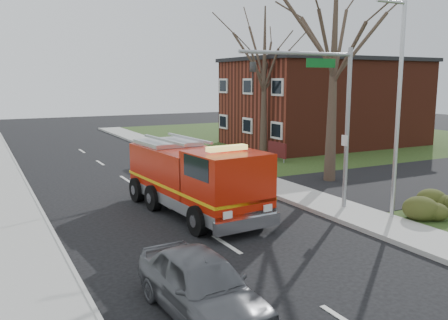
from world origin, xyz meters
name	(u,v)px	position (x,y,z in m)	size (l,w,h in m)	color
ground	(227,245)	(0.00, 0.00, 0.00)	(120.00, 120.00, 0.00)	black
sidewalk_right	(364,218)	(6.20, 0.00, 0.07)	(2.40, 80.00, 0.15)	#9F9F99
sidewalk_left	(30,278)	(-6.20, 0.00, 0.07)	(2.40, 80.00, 0.15)	#9F9F99
brick_building	(325,102)	(19.00, 18.00, 3.66)	(15.40, 10.40, 7.25)	maroon
health_center_sign	(277,150)	(10.50, 12.50, 0.88)	(0.12, 2.00, 1.40)	#4D1212
hedge_corner	(434,203)	(9.00, -1.00, 0.58)	(2.80, 2.00, 0.90)	#283212
bare_tree_near	(335,42)	(9.50, 6.00, 7.41)	(6.00, 6.00, 12.00)	#403125
bare_tree_far	(264,65)	(11.00, 15.00, 6.49)	(5.25, 5.25, 10.50)	#403125
traffic_signal_mast	(324,100)	(5.21, 1.50, 4.71)	(5.29, 0.18, 6.80)	gray
streetlight_pole	(397,105)	(7.14, -0.50, 4.55)	(1.48, 0.16, 8.40)	#B7BABF
fire_engine	(195,180)	(0.64, 3.97, 1.42)	(3.46, 7.98, 3.14)	#B21908
parked_car_maroon	(202,284)	(-2.80, -4.00, 0.77)	(1.81, 4.51, 1.54)	#54565B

